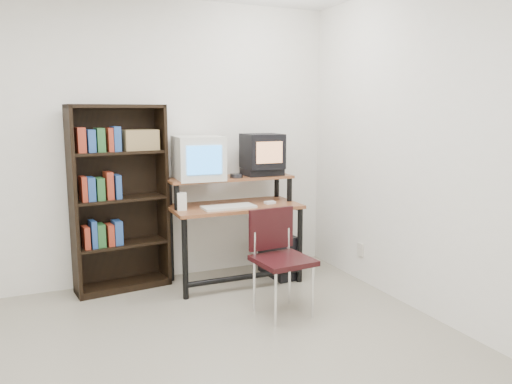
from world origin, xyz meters
name	(u,v)px	position (x,y,z in m)	size (l,w,h in m)	color
back_wall	(126,143)	(0.00, 2.00, 1.30)	(4.00, 0.01, 2.60)	white
front_wall	(492,276)	(0.00, -2.00, 1.30)	(4.00, 0.01, 2.60)	white
right_wall	(463,153)	(2.00, 0.00, 1.30)	(0.01, 4.00, 2.60)	white
computer_desk	(234,210)	(0.90, 1.62, 0.69)	(1.18, 0.60, 0.98)	brown
crt_monitor	(198,158)	(0.60, 1.74, 1.17)	(0.44, 0.45, 0.40)	silver
vcr	(262,172)	(1.22, 1.71, 1.01)	(0.36, 0.26, 0.08)	black
crt_tv	(262,151)	(1.22, 1.70, 1.21)	(0.36, 0.36, 0.33)	black
cd_spindle	(236,176)	(0.93, 1.63, 0.99)	(0.12, 0.12, 0.05)	#26262B
keyboard	(229,208)	(0.79, 1.48, 0.74)	(0.47, 0.21, 0.04)	silver
mousepad	(270,205)	(1.22, 1.52, 0.72)	(0.22, 0.18, 0.01)	black
mouse	(270,203)	(1.22, 1.52, 0.74)	(0.10, 0.06, 0.03)	white
desk_speaker	(182,202)	(0.38, 1.56, 0.80)	(0.08, 0.07, 0.17)	silver
pc_tower	(278,255)	(1.34, 1.59, 0.21)	(0.20, 0.45, 0.42)	black
school_chair	(279,250)	(0.95, 0.79, 0.51)	(0.45, 0.45, 0.83)	black
bookshelf	(119,196)	(-0.11, 1.85, 0.85)	(0.85, 0.38, 1.65)	black
wall_outlet	(360,250)	(1.99, 1.15, 0.30)	(0.02, 0.08, 0.12)	beige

